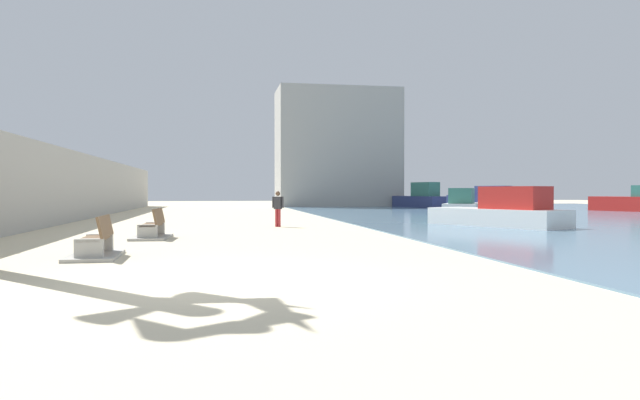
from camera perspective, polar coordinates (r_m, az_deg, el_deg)
The scene contains 10 objects.
ground_plane at distance 27.96m, azimuth -10.06°, elevation -2.27°, with size 120.00×120.00×0.00m, color beige.
seawall at distance 28.91m, azimuth -25.11°, elevation 1.29°, with size 0.80×64.00×3.56m, color #ADAAA3.
bench_near at distance 14.30m, azimuth -21.46°, elevation -4.43°, with size 1.17×2.13×0.98m.
bench_far at distance 19.35m, azimuth -16.40°, elevation -3.02°, with size 1.23×2.17×0.98m.
person_walking at distance 24.60m, azimuth -4.23°, elevation -0.64°, with size 0.47×0.31×1.54m.
boat_far_left at distance 52.76m, azimuth 10.01°, elevation 0.16°, with size 3.28×6.68×2.28m.
boat_outer at distance 34.85m, azimuth 14.05°, elevation -0.59°, with size 3.98×5.06×1.67m.
boat_distant at distance 25.59m, azimuth 17.68°, elevation -1.13°, with size 4.56×6.31×1.70m.
boat_nearest at distance 44.84m, azimuth 16.12°, elevation -0.11°, with size 3.92×5.99×1.88m.
harbor_building at distance 57.28m, azimuth 1.74°, elevation 5.18°, with size 12.00×6.00×11.61m, color #9E9E99.
Camera 1 is at (0.01, -9.92, 1.55)m, focal length 32.04 mm.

